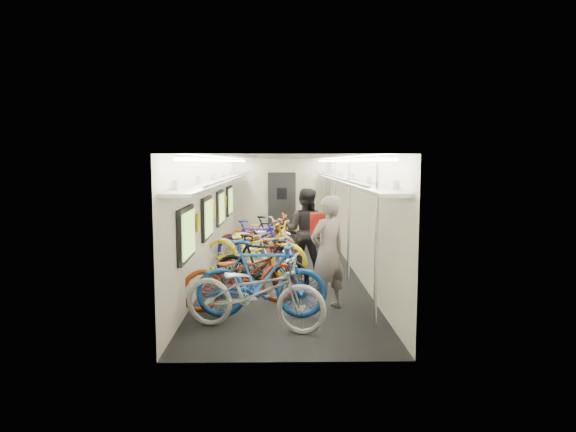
{
  "coord_description": "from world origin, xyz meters",
  "views": [
    {
      "loc": [
        -0.08,
        -10.73,
        2.31
      ],
      "look_at": [
        0.11,
        0.27,
        1.15
      ],
      "focal_mm": 32.0,
      "sensor_mm": 36.0,
      "label": 1
    }
  ],
  "objects_px": {
    "bicycle_1": "(261,279)",
    "passenger_mid": "(306,231)",
    "backpack": "(318,224)",
    "bicycle_0": "(254,292)",
    "passenger_near": "(328,253)"
  },
  "relations": [
    {
      "from": "bicycle_1",
      "to": "passenger_mid",
      "type": "xyz_separation_m",
      "value": [
        0.82,
        3.15,
        0.3
      ]
    },
    {
      "from": "backpack",
      "to": "bicycle_0",
      "type": "bearing_deg",
      "value": -118.34
    },
    {
      "from": "bicycle_1",
      "to": "backpack",
      "type": "relative_size",
      "value": 5.13
    },
    {
      "from": "passenger_near",
      "to": "backpack",
      "type": "height_order",
      "value": "passenger_near"
    },
    {
      "from": "bicycle_1",
      "to": "passenger_near",
      "type": "bearing_deg",
      "value": -63.64
    },
    {
      "from": "passenger_mid",
      "to": "backpack",
      "type": "relative_size",
      "value": 4.67
    },
    {
      "from": "bicycle_1",
      "to": "passenger_mid",
      "type": "bearing_deg",
      "value": -12.42
    },
    {
      "from": "backpack",
      "to": "bicycle_1",
      "type": "bearing_deg",
      "value": -128.22
    },
    {
      "from": "bicycle_1",
      "to": "bicycle_0",
      "type": "bearing_deg",
      "value": 174.26
    },
    {
      "from": "passenger_near",
      "to": "bicycle_1",
      "type": "bearing_deg",
      "value": -10.87
    },
    {
      "from": "passenger_near",
      "to": "passenger_mid",
      "type": "distance_m",
      "value": 2.7
    },
    {
      "from": "bicycle_1",
      "to": "passenger_near",
      "type": "relative_size",
      "value": 1.09
    },
    {
      "from": "bicycle_1",
      "to": "passenger_mid",
      "type": "relative_size",
      "value": 1.1
    },
    {
      "from": "bicycle_0",
      "to": "passenger_near",
      "type": "height_order",
      "value": "passenger_near"
    },
    {
      "from": "bicycle_0",
      "to": "bicycle_1",
      "type": "relative_size",
      "value": 1.04
    }
  ]
}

